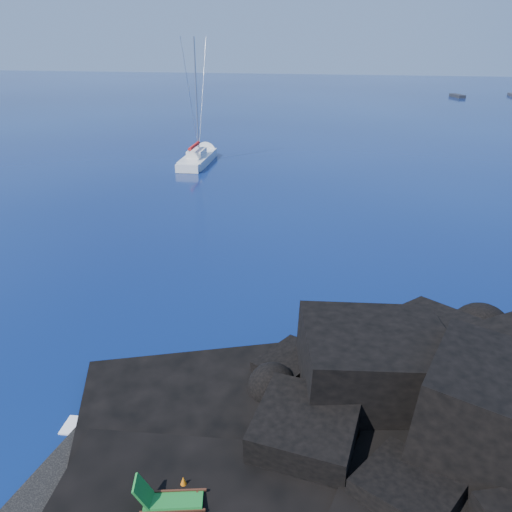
{
  "coord_description": "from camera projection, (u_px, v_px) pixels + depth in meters",
  "views": [
    {
      "loc": [
        8.93,
        -9.07,
        12.13
      ],
      "look_at": [
        4.15,
        13.85,
        2.0
      ],
      "focal_mm": 35.0,
      "sensor_mm": 36.0,
      "label": 1
    }
  ],
  "objects": [
    {
      "name": "ground",
      "position": [
        22.0,
        490.0,
        14.64
      ],
      "size": [
        400.0,
        400.0,
        0.0
      ],
      "primitive_type": "plane",
      "color": "#030C37",
      "rests_on": "ground"
    },
    {
      "name": "headland",
      "position": [
        471.0,
        482.0,
        14.9
      ],
      "size": [
        24.0,
        24.0,
        3.6
      ],
      "primitive_type": null,
      "color": "black",
      "rests_on": "ground"
    },
    {
      "name": "beach",
      "position": [
        173.0,
        502.0,
        14.24
      ],
      "size": [
        9.08,
        6.86,
        0.7
      ],
      "primitive_type": "cube",
      "rotation": [
        0.0,
        0.0,
        -0.1
      ],
      "color": "black",
      "rests_on": "ground"
    },
    {
      "name": "surf_foam",
      "position": [
        229.0,
        402.0,
        18.19
      ],
      "size": [
        10.0,
        8.0,
        0.06
      ],
      "primitive_type": null,
      "color": "white",
      "rests_on": "ground"
    },
    {
      "name": "sailboat",
      "position": [
        198.0,
        163.0,
        53.84
      ],
      "size": [
        3.35,
        12.19,
        12.63
      ],
      "primitive_type": null,
      "rotation": [
        0.0,
        0.0,
        0.07
      ],
      "color": "white",
      "rests_on": "ground"
    },
    {
      "name": "deck_chair",
      "position": [
        173.0,
        494.0,
        13.34
      ],
      "size": [
        1.93,
        1.2,
        1.23
      ],
      "primitive_type": null,
      "rotation": [
        0.0,
        0.0,
        0.25
      ],
      "color": "#197429",
      "rests_on": "beach"
    },
    {
      "name": "towel",
      "position": [
        134.0,
        489.0,
        14.22
      ],
      "size": [
        2.12,
        1.08,
        0.05
      ],
      "primitive_type": "cube",
      "rotation": [
        0.0,
        0.0,
        0.05
      ],
      "color": "white",
      "rests_on": "beach"
    },
    {
      "name": "sunbather",
      "position": [
        133.0,
        485.0,
        14.17
      ],
      "size": [
        1.65,
        0.47,
        0.22
      ],
      "primitive_type": null,
      "rotation": [
        0.0,
        0.0,
        0.05
      ],
      "color": "tan",
      "rests_on": "towel"
    },
    {
      "name": "marker_cone",
      "position": [
        184.0,
        484.0,
        14.07
      ],
      "size": [
        0.48,
        0.48,
        0.55
      ],
      "primitive_type": "cone",
      "rotation": [
        0.0,
        0.0,
        -0.43
      ],
      "color": "orange",
      "rests_on": "beach"
    },
    {
      "name": "distant_boat_a",
      "position": [
        457.0,
        97.0,
        116.31
      ],
      "size": [
        3.11,
        5.42,
        0.69
      ],
      "primitive_type": "cube",
      "rotation": [
        0.0,
        0.0,
        0.31
      ],
      "color": "black",
      "rests_on": "ground"
    },
    {
      "name": "distant_boat_b",
      "position": [
        512.0,
        96.0,
        118.78
      ],
      "size": [
        1.44,
        4.56,
        0.61
      ],
      "primitive_type": "cube",
      "rotation": [
        0.0,
        0.0,
        -0.01
      ],
      "color": "#2A2A2F",
      "rests_on": "ground"
    }
  ]
}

